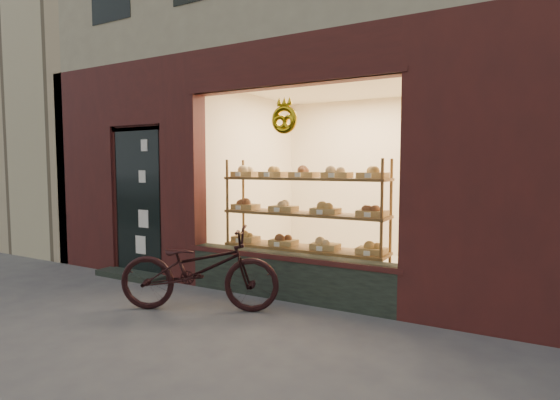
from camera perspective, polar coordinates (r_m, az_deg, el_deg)
The scene contains 4 objects.
ground at distance 4.14m, azimuth -19.78°, elevation -18.69°, with size 90.00×90.00×0.00m, color #606060.
neighbor_left at distance 15.11m, azimuth -28.76°, elevation 14.90°, with size 12.00×7.00×9.00m, color tan.
display_shelf at distance 5.64m, azimuth 3.14°, elevation -3.01°, with size 2.20×0.45×1.70m.
bicycle at distance 5.00m, azimuth -10.52°, elevation -8.82°, with size 0.62×1.79×0.94m, color black.
Camera 1 is at (2.90, -2.48, 1.61)m, focal length 28.00 mm.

